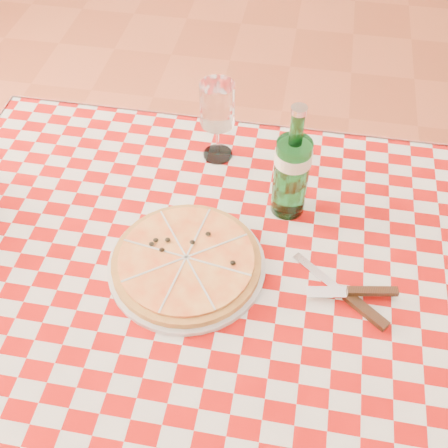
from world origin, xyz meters
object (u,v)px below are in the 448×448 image
Objects in this scene: dining_table at (228,296)px; wine_glass at (217,122)px; pizza_plate at (186,261)px; water_bottle at (293,162)px.

wine_glass is (-0.08, 0.32, 0.20)m from dining_table.
water_bottle reaches higher than pizza_plate.
pizza_plate is 1.58× the size of wine_glass.
wine_glass reaches higher than dining_table.
water_bottle reaches higher than dining_table.
pizza_plate is at bearing -171.57° from dining_table.
pizza_plate reaches higher than dining_table.
wine_glass reaches higher than pizza_plate.
pizza_plate is 0.28m from water_bottle.
dining_table is at bearing 8.43° from pizza_plate.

